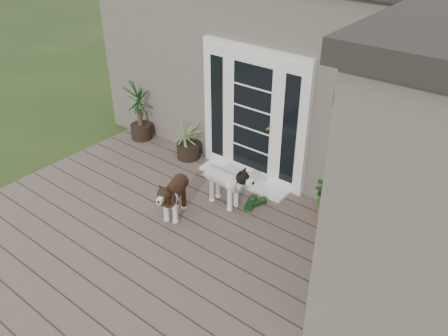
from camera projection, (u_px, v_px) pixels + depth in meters
The scene contains 14 objects.
deck at pixel (167, 253), 6.04m from camera, with size 6.20×4.60×0.12m, color #6B5B4C.
house_main at pixel (330, 62), 8.11m from camera, with size 7.40×4.00×3.10m, color #665E54.
door_unit at pixel (253, 116), 7.03m from camera, with size 1.90×0.14×2.15m, color white.
door_step at pixel (244, 179), 7.45m from camera, with size 1.60×0.40×0.05m, color white.
brindle_dog at pixel (175, 197), 6.50m from camera, with size 0.32×0.75×0.63m, color #3D2416, non-canonical shape.
white_dog at pixel (224, 185), 6.73m from camera, with size 0.34×0.78×0.65m, color white, non-canonical shape.
spider_plant at pixel (188, 139), 7.91m from camera, with size 0.68×0.68×0.72m, color #82A163, non-canonical shape.
yucca at pixel (139, 111), 8.45m from camera, with size 0.76×0.76×1.09m, color black, non-canonical shape.
herb_a at pixel (327, 198), 6.53m from camera, with size 0.45×0.45×0.57m, color #1D5016.
herb_b at pixel (349, 226), 6.02m from camera, with size 0.35×0.35×0.52m, color #164F18.
herb_c at pixel (389, 234), 5.79m from camera, with size 0.41×0.41×0.63m, color #235B1A.
sapling at pixel (377, 222), 5.26m from camera, with size 0.46×0.46×1.57m, color #275919, non-canonical shape.
clog_left at pixel (251, 203), 6.83m from camera, with size 0.16×0.34×0.10m, color black, non-canonical shape.
clog_right at pixel (259, 202), 6.87m from camera, with size 0.13×0.28×0.08m, color black, non-canonical shape.
Camera 1 is at (3.43, -2.71, 4.17)m, focal length 36.69 mm.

